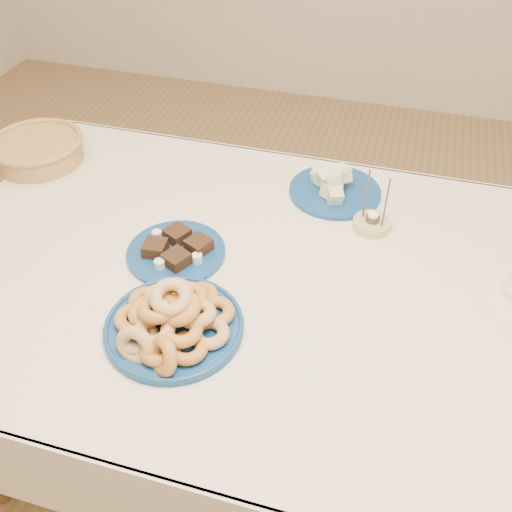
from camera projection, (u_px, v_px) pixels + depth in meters
name	position (u px, v px, depth m)	size (l,w,h in m)	color
ground	(260.00, 439.00, 1.88)	(5.00, 5.00, 0.00)	olive
dining_table	(261.00, 304.00, 1.45)	(1.71, 1.11, 0.75)	brown
donut_platter	(172.00, 321.00, 1.22)	(0.38, 0.38, 0.14)	navy
melon_plate	(334.00, 185.00, 1.61)	(0.31, 0.31, 0.09)	navy
brownie_plate	(176.00, 251.00, 1.42)	(0.29, 0.29, 0.04)	navy
wicker_basket	(38.00, 149.00, 1.74)	(0.33, 0.33, 0.07)	olive
candle_holder	(372.00, 223.00, 1.50)	(0.13, 0.13, 0.17)	tan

